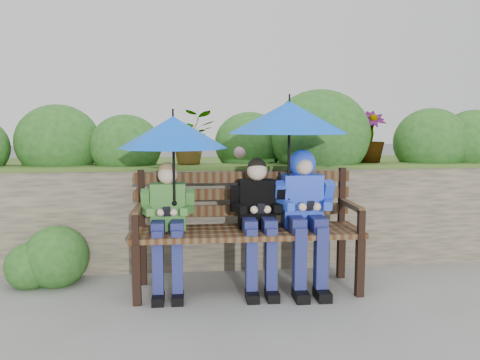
{
  "coord_description": "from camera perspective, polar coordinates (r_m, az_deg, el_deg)",
  "views": [
    {
      "loc": [
        -0.42,
        -3.89,
        1.43
      ],
      "look_at": [
        0.0,
        0.1,
        0.95
      ],
      "focal_mm": 35.0,
      "sensor_mm": 36.0,
      "label": 1
    }
  ],
  "objects": [
    {
      "name": "umbrella_left",
      "position": [
        3.9,
        -8.14,
        5.75
      ],
      "size": [
        0.9,
        0.9,
        0.81
      ],
      "color": "blue",
      "rests_on": "ground"
    },
    {
      "name": "boy_left",
      "position": [
        3.97,
        -8.77,
        -4.66
      ],
      "size": [
        0.44,
        0.51,
        1.11
      ],
      "color": "#467B34",
      "rests_on": "ground"
    },
    {
      "name": "park_bench",
      "position": [
        4.09,
        0.76,
        -5.07
      ],
      "size": [
        1.96,
        0.57,
        1.03
      ],
      "color": "black",
      "rests_on": "ground"
    },
    {
      "name": "umbrella_right",
      "position": [
        3.99,
        6.03,
        7.58
      ],
      "size": [
        1.04,
        1.04,
        0.91
      ],
      "color": "blue",
      "rests_on": "ground"
    },
    {
      "name": "boy_right",
      "position": [
        4.07,
        7.86,
        -3.14
      ],
      "size": [
        0.51,
        0.62,
        1.21
      ],
      "color": "blue",
      "rests_on": "ground"
    },
    {
      "name": "garden_backdrop",
      "position": [
        5.57,
        -2.16,
        -1.73
      ],
      "size": [
        8.0,
        2.88,
        1.83
      ],
      "color": "#545045",
      "rests_on": "ground"
    },
    {
      "name": "ground",
      "position": [
        4.17,
        0.15,
        -13.25
      ],
      "size": [
        60.0,
        60.0,
        0.0
      ],
      "primitive_type": "plane",
      "color": "slate",
      "rests_on": "ground"
    },
    {
      "name": "boy_middle",
      "position": [
        4.0,
        2.22,
        -4.3
      ],
      "size": [
        0.47,
        0.54,
        1.14
      ],
      "color": "black",
      "rests_on": "ground"
    }
  ]
}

